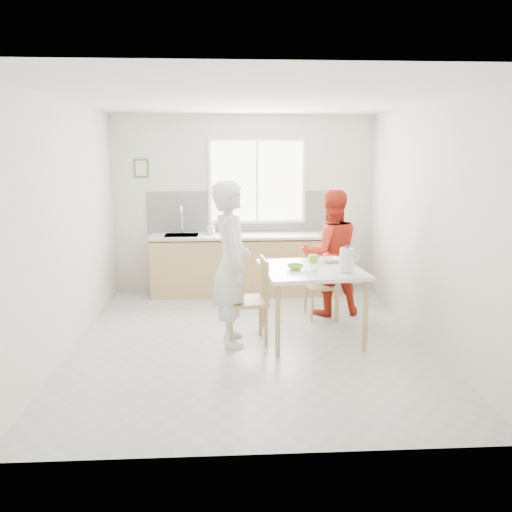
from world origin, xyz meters
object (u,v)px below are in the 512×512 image
(person_red, at_px, (331,253))
(chair_left, at_px, (253,296))
(chair_far, at_px, (320,281))
(bowl_green, at_px, (295,267))
(milk_jug, at_px, (347,259))
(dining_table, at_px, (311,275))
(wine_bottle_a, at_px, (228,224))
(bowl_white, at_px, (330,260))
(wine_bottle_b, at_px, (232,224))
(person_white, at_px, (231,264))

(person_red, bearing_deg, chair_left, 35.96)
(chair_far, height_order, bowl_green, bowl_green)
(bowl_green, distance_m, milk_jug, 0.58)
(dining_table, height_order, wine_bottle_a, wine_bottle_a)
(dining_table, xyz_separation_m, bowl_white, (0.27, 0.28, 0.12))
(bowl_green, bearing_deg, chair_left, 179.86)
(chair_far, relative_size, bowl_white, 3.69)
(person_red, relative_size, wine_bottle_b, 5.55)
(bowl_white, relative_size, milk_jug, 0.83)
(person_white, relative_size, wine_bottle_a, 5.76)
(wine_bottle_b, bearing_deg, wine_bottle_a, -147.23)
(chair_left, relative_size, wine_bottle_a, 3.05)
(wine_bottle_a, bearing_deg, chair_left, -82.58)
(person_white, distance_m, person_red, 1.65)
(milk_jug, relative_size, wine_bottle_b, 0.92)
(chair_left, height_order, chair_far, chair_left)
(person_red, height_order, wine_bottle_a, person_red)
(person_white, xyz_separation_m, bowl_green, (0.72, 0.02, -0.05))
(person_white, xyz_separation_m, person_red, (1.32, 0.99, -0.09))
(dining_table, distance_m, wine_bottle_a, 2.21)
(person_white, bearing_deg, bowl_green, -93.99)
(dining_table, height_order, person_red, person_red)
(chair_left, xyz_separation_m, chair_far, (0.94, 0.91, -0.08))
(milk_jug, bearing_deg, dining_table, 139.14)
(chair_left, xyz_separation_m, milk_jug, (1.02, -0.18, 0.46))
(dining_table, xyz_separation_m, milk_jug, (0.35, -0.25, 0.24))
(chair_left, relative_size, chair_far, 1.17)
(chair_left, distance_m, bowl_white, 1.06)
(chair_left, relative_size, milk_jug, 3.55)
(person_white, bearing_deg, wine_bottle_b, -6.80)
(chair_left, height_order, bowl_green, chair_left)
(bowl_green, distance_m, wine_bottle_b, 2.20)
(bowl_green, relative_size, milk_jug, 0.66)
(chair_far, height_order, milk_jug, milk_jug)
(person_white, relative_size, wine_bottle_b, 6.14)
(bowl_green, height_order, milk_jug, milk_jug)
(chair_far, relative_size, person_red, 0.50)
(person_white, relative_size, person_red, 1.11)
(person_red, relative_size, milk_jug, 6.05)
(milk_jug, bearing_deg, chair_left, 164.34)
(person_red, xyz_separation_m, bowl_green, (-0.60, -0.97, 0.04))
(dining_table, bearing_deg, wine_bottle_a, 115.44)
(bowl_green, relative_size, wine_bottle_b, 0.60)
(chair_left, distance_m, bowl_green, 0.59)
(bowl_green, bearing_deg, wine_bottle_a, 110.03)
(wine_bottle_a, bearing_deg, milk_jug, -59.83)
(person_red, bearing_deg, bowl_green, 52.29)
(bowl_white, bearing_deg, chair_left, -159.78)
(chair_left, bearing_deg, dining_table, 90.00)
(dining_table, xyz_separation_m, wine_bottle_b, (-0.88, 2.01, 0.31))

